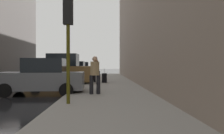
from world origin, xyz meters
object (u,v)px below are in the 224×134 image
Objects in this scene: rolling_suitcase at (104,78)px; parked_red_hatchback at (73,71)px; parked_gray_coupe at (42,77)px; parked_bronze_suv at (61,71)px; fire_hydrant at (87,77)px; traffic_light at (68,27)px; pedestrian_in_red_jacket at (97,69)px; parked_blue_sedan at (80,69)px; pedestrian_in_tan_coat at (95,73)px.

parked_red_hatchback is at bearing 118.51° from rolling_suitcase.
parked_gray_coupe and parked_red_hatchback have the same top height.
fire_hydrant is at bearing 27.23° from parked_bronze_suv.
pedestrian_in_red_jacket is (0.66, 9.28, -1.65)m from traffic_light.
parked_red_hatchback is 2.49× the size of pedestrian_in_red_jacket.
traffic_light is (1.85, -20.33, 1.91)m from parked_blue_sedan.
parked_bronze_suv is at bearing -90.00° from parked_red_hatchback.
pedestrian_in_red_jacket is (2.52, -5.13, 0.26)m from parked_red_hatchback.
parked_red_hatchback reaches higher than rolling_suitcase.
parked_gray_coupe is at bearing -90.00° from parked_red_hatchback.
traffic_light is 3.46× the size of rolling_suitcase.
fire_hydrant is 9.49m from traffic_light.
rolling_suitcase is at bearing -44.99° from pedestrian_in_red_jacket.
fire_hydrant is at bearing 158.02° from rolling_suitcase.
fire_hydrant is 6.91m from pedestrian_in_tan_coat.
traffic_light is 9.45m from pedestrian_in_red_jacket.
traffic_light is (1.85, -8.29, 1.73)m from parked_bronze_suv.
parked_blue_sedan is (0.00, 16.95, 0.00)m from parked_gray_coupe.
parked_blue_sedan is 1.18× the size of traffic_light.
parked_red_hatchback is at bearing 97.33° from traffic_light.
traffic_light is at bearing -61.29° from parked_gray_coupe.
pedestrian_in_tan_coat is at bearing 71.25° from traffic_light.
parked_gray_coupe is 6.16m from rolling_suitcase.
parked_bronze_suv is at bearing 102.60° from traffic_light.
parked_bronze_suv reaches higher than pedestrian_in_tan_coat.
parked_gray_coupe is at bearing -120.29° from rolling_suitcase.
pedestrian_in_tan_coat reaches higher than fire_hydrant.
rolling_suitcase is (0.58, -0.58, -0.61)m from pedestrian_in_red_jacket.
rolling_suitcase is at bearing -61.49° from parked_red_hatchback.
fire_hydrant is 1.40m from rolling_suitcase.
parked_bronze_suv is 8.67m from traffic_light.
parked_bronze_suv reaches higher than fire_hydrant.
traffic_light reaches higher than pedestrian_in_red_jacket.
parked_blue_sedan is 2.48× the size of pedestrian_in_red_jacket.
rolling_suitcase is (1.30, -0.52, -0.01)m from fire_hydrant.
parked_red_hatchback reaches higher than fire_hydrant.
traffic_light reaches higher than fire_hydrant.
pedestrian_in_red_jacket reaches higher than parked_blue_sedan.
parked_red_hatchback is at bearing 116.16° from pedestrian_in_red_jacket.
pedestrian_in_tan_coat is (2.66, -12.02, 0.26)m from parked_red_hatchback.
parked_bronze_suv is at bearing -90.00° from parked_blue_sedan.
parked_blue_sedan is at bearing 90.00° from parked_gray_coupe.
rolling_suitcase is at bearing -75.07° from parked_blue_sedan.
rolling_suitcase is at bearing 7.42° from parked_bronze_suv.
traffic_light is 2.11× the size of pedestrian_in_tan_coat.
parked_bronze_suv is at bearing -172.58° from rolling_suitcase.
pedestrian_in_red_jacket is (2.52, -11.05, 0.26)m from parked_blue_sedan.
pedestrian_in_tan_coat is (0.86, -6.83, 0.61)m from fire_hydrant.
pedestrian_in_red_jacket is at bearing 91.21° from pedestrian_in_tan_coat.
fire_hydrant is 0.41× the size of pedestrian_in_red_jacket.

